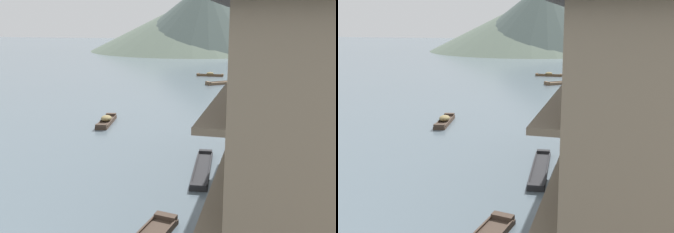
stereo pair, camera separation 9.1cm
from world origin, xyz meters
TOP-DOWN VIEW (x-y plane):
  - boat_moored_second at (-2.93, 21.56)m, footprint 1.68×4.18m
  - boat_moored_third at (5.54, 26.92)m, footprint 1.35×3.91m
  - boat_moored_far at (0.76, 53.00)m, footprint 4.16×0.94m
  - boat_midriver_drifting at (3.58, 45.48)m, footprint 4.32×3.93m
  - boat_midriver_upstream at (6.43, 13.16)m, footprint 1.42×5.69m
  - boat_upstream_distant at (6.63, 52.95)m, footprint 1.95×4.92m
  - house_waterfront_nearest at (11.29, 4.19)m, footprint 5.84×8.07m
  - house_waterfront_second at (11.86, 10.80)m, footprint 6.98×5.76m
  - house_waterfront_tall at (11.67, 17.20)m, footprint 6.61×7.62m
  - mooring_post_dock_near at (8.19, 7.16)m, footprint 0.20×0.20m
  - mooring_post_dock_mid at (8.19, 17.81)m, footprint 0.20×0.20m
  - mooring_post_dock_far at (8.19, 26.02)m, footprint 0.20×0.20m
  - hill_far_west at (-9.33, 109.73)m, footprint 52.49×52.49m
  - hill_far_centre at (-13.70, 111.75)m, footprint 61.48×61.48m

SIDE VIEW (x-z plane):
  - boat_midriver_upstream at x=6.43m, z-range -0.06..0.29m
  - boat_upstream_distant at x=6.63m, z-range -0.06..0.30m
  - boat_midriver_drifting at x=3.58m, z-range -0.08..0.39m
  - boat_moored_third at x=5.54m, z-range -0.08..0.41m
  - boat_moored_far at x=0.76m, z-range -0.10..0.53m
  - boat_moored_second at x=-2.93m, z-range -0.10..0.58m
  - mooring_post_dock_far at x=8.19m, z-range 0.60..1.42m
  - mooring_post_dock_near at x=8.19m, z-range 0.60..1.44m
  - mooring_post_dock_mid at x=8.19m, z-range 0.60..1.54m
  - house_waterfront_tall at x=11.67m, z-range 0.53..9.27m
  - house_waterfront_nearest at x=11.29m, z-range 0.53..9.27m
  - house_waterfront_second at x=11.86m, z-range 0.54..9.28m
  - hill_far_centre at x=-13.70m, z-range 0.00..14.96m
  - hill_far_west at x=-9.33m, z-range 0.00..19.97m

